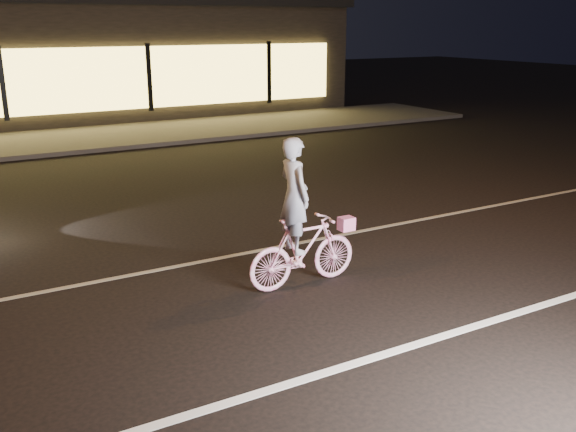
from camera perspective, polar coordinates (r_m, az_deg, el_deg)
ground at (r=7.42m, az=-8.84°, el=-10.19°), size 90.00×90.00×0.00m
lane_stripe_near at (r=6.22m, az=-3.60°, el=-15.74°), size 60.00×0.12×0.01m
lane_stripe_far at (r=9.16m, az=-13.42°, el=-5.06°), size 60.00×0.10×0.01m
sidewalk at (r=19.63m, az=-22.89°, el=5.87°), size 30.00×4.00×0.12m
cyclist at (r=8.32m, az=1.15°, el=-1.65°), size 1.58×0.55×1.99m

